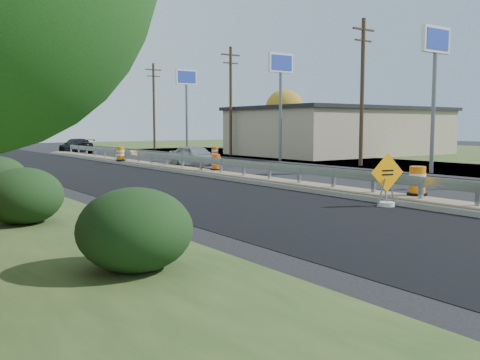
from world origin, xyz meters
TOP-DOWN VIEW (x-y plane):
  - ground at (0.00, 0.00)m, footprint 140.00×140.00m
  - milled_overlay at (-4.40, 10.00)m, footprint 7.20×120.00m
  - median at (0.00, 8.00)m, footprint 1.60×55.00m
  - guardrail at (0.00, 9.00)m, footprint 0.10×46.15m
  - retail_building_near at (20.99, 20.00)m, footprint 18.50×12.50m
  - pylon_sign_south at (10.50, 3.00)m, footprint 2.20×0.30m
  - pylon_sign_mid at (10.50, 16.00)m, footprint 2.20×0.30m
  - pylon_sign_north at (10.50, 30.00)m, footprint 2.20×0.30m
  - utility_pole_smid at (11.50, 9.00)m, footprint 1.90×0.26m
  - utility_pole_nmid at (11.50, 24.00)m, footprint 1.90×0.26m
  - utility_pole_north at (11.50, 39.00)m, footprint 1.90×0.26m
  - hedge_south at (-11.00, -6.00)m, footprint 2.09×2.09m
  - hedge_mid at (-11.50, 0.00)m, footprint 2.09×2.09m
  - tree_far_yellow at (26.00, 34.00)m, footprint 4.62×4.62m
  - caution_sign at (-1.15, -3.54)m, footprint 1.24×0.53m
  - barrel_median_near at (0.55, -3.44)m, footprint 0.68×0.68m
  - barrel_median_mid at (0.55, 9.34)m, footprint 0.58×0.58m
  - barrel_median_far at (-0.55, 19.71)m, footprint 0.65×0.65m
  - barrel_shoulder_mid at (7.75, 20.71)m, footprint 0.66×0.66m
  - car_silver at (1.81, 13.67)m, footprint 2.01×4.33m
  - car_dark_far at (1.80, 36.05)m, footprint 2.30×4.96m

SIDE VIEW (x-z plane):
  - ground at x=0.00m, z-range 0.00..0.00m
  - milled_overlay at x=-4.40m, z-range 0.00..0.01m
  - median at x=0.00m, z-range 0.00..0.23m
  - caution_sign at x=-1.15m, z-range -0.43..1.31m
  - barrel_shoulder_mid at x=7.75m, z-range -0.02..0.94m
  - barrel_median_mid at x=0.55m, z-range 0.21..1.06m
  - barrel_median_far at x=-0.55m, z-range 0.21..1.16m
  - car_dark_far at x=1.80m, z-range 0.00..1.40m
  - barrel_median_near at x=0.55m, z-range 0.21..1.21m
  - car_silver at x=1.81m, z-range 0.00..1.44m
  - guardrail at x=0.00m, z-range 0.37..1.09m
  - hedge_south at x=-11.00m, z-range 0.00..1.52m
  - hedge_mid at x=-11.50m, z-range 0.00..1.52m
  - retail_building_near at x=20.99m, z-range 0.02..4.29m
  - tree_far_yellow at x=26.00m, z-range 1.11..7.97m
  - utility_pole_smid at x=11.50m, z-range 0.23..9.63m
  - utility_pole_nmid at x=11.50m, z-range 0.23..9.63m
  - utility_pole_north at x=11.50m, z-range 0.23..9.63m
  - pylon_sign_south at x=10.50m, z-range 2.53..10.43m
  - pylon_sign_mid at x=10.50m, z-range 2.53..10.43m
  - pylon_sign_north at x=10.50m, z-range 2.53..10.43m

